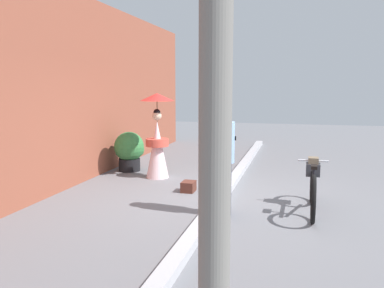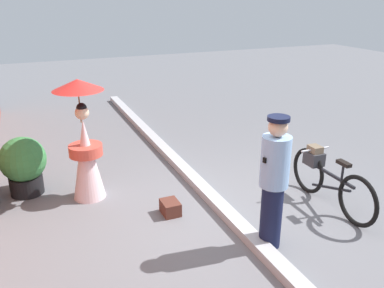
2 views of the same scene
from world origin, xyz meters
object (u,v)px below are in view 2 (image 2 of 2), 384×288
Objects in this scene: person_officer at (274,180)px; bicycle_near_officer at (328,178)px; backpack_on_pavement at (171,207)px; person_with_parasol at (85,143)px; potted_plant_by_door at (24,163)px.

bicycle_near_officer is at bearing -67.34° from person_officer.
bicycle_near_officer is at bearing -106.05° from backpack_on_pavement.
backpack_on_pavement is at bearing 35.95° from person_officer.
bicycle_near_officer is 0.97× the size of person_with_parasol.
person_officer is 1.82× the size of potted_plant_by_door.
person_with_parasol reaches higher than potted_plant_by_door.
person_with_parasol is at bearing 40.18° from person_officer.
bicycle_near_officer reaches higher than backpack_on_pavement.
potted_plant_by_door reaches higher than bicycle_near_officer.
backpack_on_pavement is (1.18, 0.86, -0.78)m from person_officer.
person_with_parasol is (1.60, 3.15, 0.45)m from bicycle_near_officer.
person_with_parasol is at bearing -120.65° from potted_plant_by_door.
person_with_parasol is at bearing 63.02° from bicycle_near_officer.
potted_plant_by_door is at bearing 62.21° from bicycle_near_officer.
backpack_on_pavement is (-0.97, -0.96, -0.77)m from person_with_parasol.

